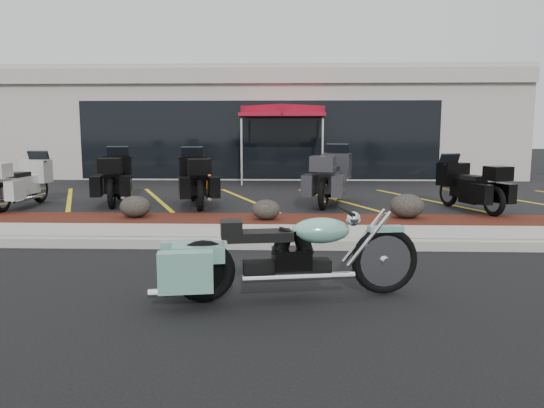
{
  "coord_description": "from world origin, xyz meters",
  "views": [
    {
      "loc": [
        1.09,
        -7.24,
        1.86
      ],
      "look_at": [
        0.79,
        1.2,
        0.66
      ],
      "focal_mm": 35.0,
      "sensor_mm": 36.0,
      "label": 1
    }
  ],
  "objects_px": {
    "traffic_cone": "(210,180)",
    "popup_canopy": "(283,113)",
    "touring_white": "(39,177)",
    "hero_cruiser": "(385,251)"
  },
  "relations": [
    {
      "from": "traffic_cone",
      "to": "popup_canopy",
      "type": "relative_size",
      "value": 0.18
    },
    {
      "from": "touring_white",
      "to": "traffic_cone",
      "type": "distance_m",
      "value": 4.71
    },
    {
      "from": "touring_white",
      "to": "popup_canopy",
      "type": "bearing_deg",
      "value": -43.31
    },
    {
      "from": "hero_cruiser",
      "to": "popup_canopy",
      "type": "bearing_deg",
      "value": 86.68
    },
    {
      "from": "touring_white",
      "to": "popup_canopy",
      "type": "xyz_separation_m",
      "value": [
        5.59,
        5.31,
        1.62
      ]
    },
    {
      "from": "hero_cruiser",
      "to": "traffic_cone",
      "type": "distance_m",
      "value": 9.99
    },
    {
      "from": "touring_white",
      "to": "hero_cruiser",
      "type": "bearing_deg",
      "value": -128.97
    },
    {
      "from": "touring_white",
      "to": "traffic_cone",
      "type": "bearing_deg",
      "value": -45.14
    },
    {
      "from": "traffic_cone",
      "to": "hero_cruiser",
      "type": "bearing_deg",
      "value": -70.01
    },
    {
      "from": "touring_white",
      "to": "popup_canopy",
      "type": "relative_size",
      "value": 0.76
    }
  ]
}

